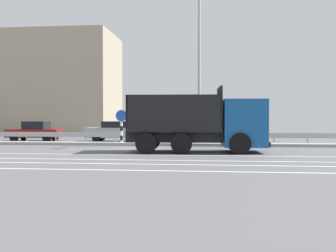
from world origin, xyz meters
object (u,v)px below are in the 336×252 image
dump_truck (215,126)px  parked_car_3 (35,131)px  street_lamp_1 (199,65)px  median_road_sign (121,126)px  parked_car_4 (118,131)px

dump_truck → parked_car_3: (-13.18, 7.77, -0.60)m
street_lamp_1 → median_road_sign: bearing=179.6°
parked_car_4 → dump_truck: bearing=36.9°
dump_truck → parked_car_3: 15.31m
dump_truck → median_road_sign: size_ratio=3.18×
street_lamp_1 → dump_truck: bearing=-77.8°
parked_car_3 → dump_truck: bearing=-124.7°
dump_truck → parked_car_3: size_ratio=1.81×
dump_truck → parked_car_4: size_ratio=1.50×
median_road_sign → parked_car_4: bearing=106.4°
parked_car_3 → parked_car_4: bearing=-91.1°
parked_car_4 → parked_car_3: bearing=-90.8°
street_lamp_1 → parked_car_3: street_lamp_1 is taller
dump_truck → street_lamp_1: (-0.93, 4.32, 3.69)m
street_lamp_1 → parked_car_4: street_lamp_1 is taller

